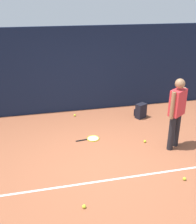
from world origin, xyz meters
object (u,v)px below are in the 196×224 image
object	(u,v)px
tennis_ball_mid_court	(75,115)
tennis_ball_far_left	(145,141)
backpack	(141,111)
tennis_player	(177,110)
tennis_ball_by_fence	(184,179)
tennis_racket	(92,139)
tennis_ball_near_player	(84,206)

from	to	relation	value
tennis_ball_mid_court	tennis_ball_far_left	size ratio (longest dim) A/B	1.00
tennis_ball_far_left	backpack	bearing A→B (deg)	73.18
tennis_player	tennis_ball_by_fence	world-z (taller)	tennis_player
backpack	tennis_ball_far_left	world-z (taller)	backpack
tennis_racket	tennis_ball_mid_court	bearing A→B (deg)	91.95
backpack	tennis_ball_mid_court	xyz separation A→B (m)	(-1.89, 0.53, -0.18)
tennis_player	tennis_racket	size ratio (longest dim) A/B	2.71
tennis_ball_by_fence	tennis_racket	bearing A→B (deg)	125.08
tennis_racket	backpack	xyz separation A→B (m)	(1.68, 0.97, 0.20)
tennis_ball_mid_court	tennis_ball_far_left	xyz separation A→B (m)	(1.45, -1.97, 0.00)
tennis_ball_by_fence	tennis_ball_mid_court	bearing A→B (deg)	114.91
tennis_player	tennis_ball_by_fence	distance (m)	1.57
tennis_racket	tennis_ball_by_fence	world-z (taller)	tennis_ball_by_fence
tennis_player	tennis_ball_mid_court	distance (m)	3.21
tennis_racket	tennis_ball_far_left	size ratio (longest dim) A/B	9.51
tennis_ball_near_player	backpack	bearing A→B (deg)	55.19
tennis_player	backpack	xyz separation A→B (m)	(-0.12, 1.80, -0.76)
backpack	tennis_ball_near_player	xyz separation A→B (m)	(-2.30, -3.31, -0.18)
tennis_player	tennis_racket	bearing A→B (deg)	122.29
tennis_player	tennis_racket	xyz separation A→B (m)	(-1.79, 0.83, -0.95)
tennis_ball_far_left	tennis_racket	bearing A→B (deg)	159.38
tennis_racket	tennis_ball_by_fence	size ratio (longest dim) A/B	9.51
backpack	tennis_ball_mid_court	world-z (taller)	backpack
backpack	tennis_player	bearing A→B (deg)	66.88
tennis_ball_by_fence	tennis_ball_mid_court	xyz separation A→B (m)	(-1.64, 3.54, 0.00)
tennis_ball_near_player	tennis_ball_far_left	size ratio (longest dim) A/B	1.00
tennis_player	tennis_ball_far_left	xyz separation A→B (m)	(-0.55, 0.36, -0.93)
tennis_ball_by_fence	tennis_ball_far_left	distance (m)	1.58
tennis_ball_near_player	tennis_ball_by_fence	bearing A→B (deg)	8.38
tennis_player	tennis_ball_far_left	distance (m)	1.14
tennis_ball_mid_court	tennis_ball_far_left	distance (m)	2.45
tennis_racket	tennis_ball_mid_court	xyz separation A→B (m)	(-0.21, 1.50, 0.02)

